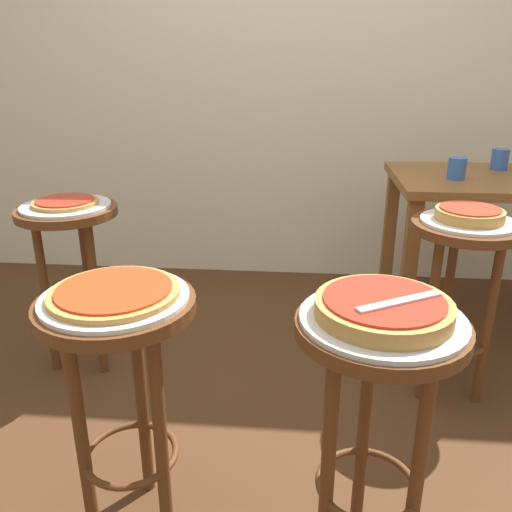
% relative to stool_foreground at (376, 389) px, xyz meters
% --- Properties ---
extents(ground_plane, '(6.00, 6.00, 0.00)m').
position_rel_stool_foreground_xyz_m(ground_plane, '(-0.31, 0.41, -0.54)').
color(ground_plane, '#4C2D19').
extents(back_wall, '(6.00, 0.10, 3.00)m').
position_rel_stool_foreground_xyz_m(back_wall, '(-0.31, 2.06, 0.96)').
color(back_wall, beige).
rests_on(back_wall, ground_plane).
extents(stool_foreground, '(0.40, 0.40, 0.72)m').
position_rel_stool_foreground_xyz_m(stool_foreground, '(0.00, 0.00, 0.00)').
color(stool_foreground, '#5B3319').
rests_on(stool_foreground, ground_plane).
extents(serving_plate_foreground, '(0.38, 0.38, 0.01)m').
position_rel_stool_foreground_xyz_m(serving_plate_foreground, '(0.00, -0.00, 0.19)').
color(serving_plate_foreground, silver).
rests_on(serving_plate_foreground, stool_foreground).
extents(pizza_foreground, '(0.31, 0.31, 0.05)m').
position_rel_stool_foreground_xyz_m(pizza_foreground, '(0.00, -0.00, 0.22)').
color(pizza_foreground, '#B78442').
rests_on(pizza_foreground, serving_plate_foreground).
extents(stool_middle, '(0.40, 0.40, 0.72)m').
position_rel_stool_foreground_xyz_m(stool_middle, '(-0.65, 0.06, 0.00)').
color(stool_middle, '#5B3319').
rests_on(stool_middle, ground_plane).
extents(serving_plate_middle, '(0.37, 0.37, 0.01)m').
position_rel_stool_foreground_xyz_m(serving_plate_middle, '(-0.65, 0.06, 0.19)').
color(serving_plate_middle, silver).
rests_on(serving_plate_middle, stool_middle).
extents(pizza_middle, '(0.33, 0.33, 0.02)m').
position_rel_stool_foreground_xyz_m(pizza_middle, '(-0.65, 0.06, 0.21)').
color(pizza_middle, '#B78442').
rests_on(pizza_middle, serving_plate_middle).
extents(stool_leftside, '(0.40, 0.40, 0.72)m').
position_rel_stool_foreground_xyz_m(stool_leftside, '(0.42, 0.80, 0.00)').
color(stool_leftside, '#5B3319').
rests_on(stool_leftside, ground_plane).
extents(serving_plate_leftside, '(0.34, 0.34, 0.01)m').
position_rel_stool_foreground_xyz_m(serving_plate_leftside, '(0.42, 0.80, 0.19)').
color(serving_plate_leftside, silver).
rests_on(serving_plate_leftside, stool_leftside).
extents(pizza_leftside, '(0.24, 0.24, 0.05)m').
position_rel_stool_foreground_xyz_m(pizza_leftside, '(0.42, 0.80, 0.22)').
color(pizza_leftside, '#B78442').
rests_on(pizza_leftside, serving_plate_leftside).
extents(stool_rear, '(0.40, 0.40, 0.72)m').
position_rel_stool_foreground_xyz_m(stool_rear, '(-1.14, 0.88, 0.00)').
color(stool_rear, '#5B3319').
rests_on(stool_rear, ground_plane).
extents(serving_plate_rear, '(0.35, 0.35, 0.01)m').
position_rel_stool_foreground_xyz_m(serving_plate_rear, '(-1.14, 0.88, 0.19)').
color(serving_plate_rear, silver).
rests_on(serving_plate_rear, stool_rear).
extents(pizza_rear, '(0.26, 0.26, 0.02)m').
position_rel_stool_foreground_xyz_m(pizza_rear, '(-1.14, 0.88, 0.21)').
color(pizza_rear, '#B78442').
rests_on(pizza_rear, serving_plate_rear).
extents(dining_table, '(0.89, 0.66, 0.78)m').
position_rel_stool_foreground_xyz_m(dining_table, '(0.68, 1.37, 0.10)').
color(dining_table, brown).
rests_on(dining_table, ground_plane).
extents(cup_near_edge, '(0.08, 0.08, 0.10)m').
position_rel_stool_foreground_xyz_m(cup_near_edge, '(0.49, 1.29, 0.29)').
color(cup_near_edge, '#3360B2').
rests_on(cup_near_edge, dining_table).
extents(cup_far_edge, '(0.08, 0.08, 0.10)m').
position_rel_stool_foreground_xyz_m(cup_far_edge, '(0.75, 1.53, 0.29)').
color(cup_far_edge, '#3360B2').
rests_on(cup_far_edge, dining_table).
extents(pizza_server_knife, '(0.20, 0.13, 0.01)m').
position_rel_stool_foreground_xyz_m(pizza_server_knife, '(0.03, -0.02, 0.24)').
color(pizza_server_knife, silver).
rests_on(pizza_server_knife, pizza_foreground).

